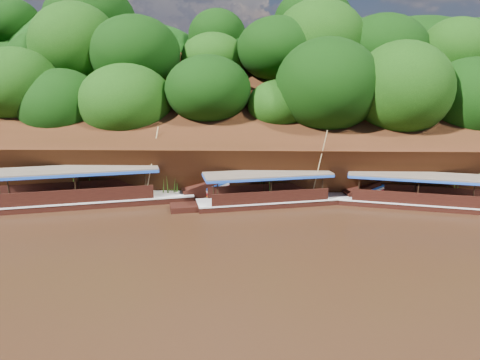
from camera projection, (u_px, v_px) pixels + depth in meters
The scene contains 6 objects.
ground at pixel (263, 251), 24.20m from camera, with size 160.00×160.00×0.00m, color black.
riverbank at pixel (259, 142), 45.75m from camera, with size 120.00×30.06×19.40m.
boat_0 at pixel (438, 201), 31.10m from camera, with size 13.67×4.69×5.73m.
boat_1 at pixel (287, 197), 32.02m from camera, with size 13.07×4.76×5.60m.
boat_2 at pixel (104, 196), 32.02m from camera, with size 16.36×6.26×5.62m.
reeds at pixel (215, 186), 33.28m from camera, with size 49.24×2.49×2.14m.
Camera 1 is at (-0.58, -22.58, 9.50)m, focal length 35.00 mm.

